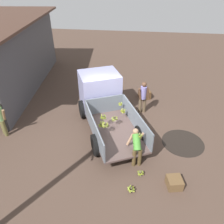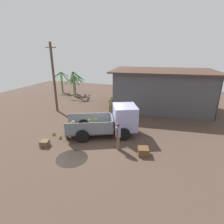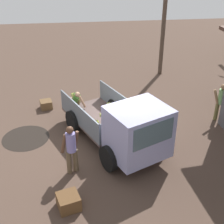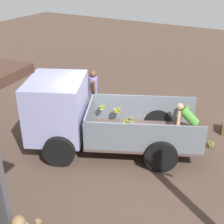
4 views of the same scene
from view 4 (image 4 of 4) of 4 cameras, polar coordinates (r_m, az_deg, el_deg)
The scene contains 7 objects.
ground at distance 9.16m, azimuth 0.79°, elevation -6.06°, with size 36.00×36.00×0.00m, color #4B392E.
mud_patch_0 at distance 11.37m, azimuth 10.21°, elevation 0.38°, with size 1.72×1.72×0.01m, color black.
cargo_truck at distance 8.65m, azimuth -6.90°, elevation -0.28°, with size 4.95×3.56×2.04m.
person_foreground_visitor at distance 10.40m, azimuth -3.45°, elevation 3.75°, with size 0.43×0.62×1.65m.
person_worker_loading at distance 9.08m, azimuth 13.88°, elevation -1.75°, with size 0.70×0.65×1.29m.
banana_bunch_on_ground_0 at distance 9.45m, azimuth 17.51°, elevation -5.56°, with size 0.24×0.23×0.20m.
wooden_crate_1 at distance 11.59m, azimuth -9.31°, elevation 2.11°, with size 0.58×0.58×0.42m, color brown.
Camera 4 is at (-3.71, 6.77, 4.94)m, focal length 50.00 mm.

